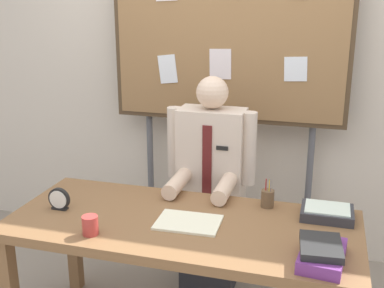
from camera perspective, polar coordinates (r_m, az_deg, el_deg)
name	(u,v)px	position (r m, az deg, el deg)	size (l,w,h in m)	color
back_wall	(233,66)	(3.42, 4.95, 9.19)	(6.40, 0.08, 2.70)	beige
desk	(182,236)	(2.48, -1.21, -10.90)	(1.76, 0.76, 0.73)	brown
person	(211,194)	(3.01, 2.23, -5.93)	(0.55, 0.56, 1.37)	#2D2D33
bulletin_board	(228,33)	(3.20, 4.32, 13.06)	(1.58, 0.09, 2.23)	#4C3823
book_stack	(322,253)	(2.15, 15.18, -12.39)	(0.21, 0.31, 0.09)	#72337F
open_notebook	(188,222)	(2.41, -0.43, -9.30)	(0.32, 0.23, 0.01)	#F4EFCC
desk_clock	(59,200)	(2.64, -15.52, -6.41)	(0.12, 0.04, 0.12)	black
coffee_mug	(90,225)	(2.34, -12.01, -9.44)	(0.08, 0.08, 0.09)	#B23833
pen_holder	(268,198)	(2.61, 8.98, -6.40)	(0.07, 0.07, 0.16)	brown
paper_tray	(327,213)	(2.56, 15.76, -7.85)	(0.26, 0.20, 0.06)	#333338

